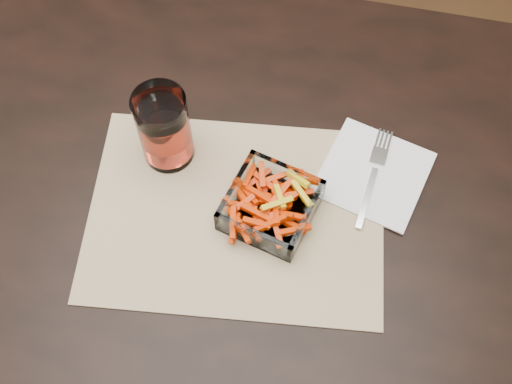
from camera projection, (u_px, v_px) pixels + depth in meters
dining_table at (200, 215)px, 1.08m from camera, size 1.60×0.90×0.75m
placemat at (236, 214)px, 0.98m from camera, size 0.49×0.38×0.00m
glass_bowl at (271, 207)px, 0.96m from camera, size 0.15×0.15×0.05m
tumbler at (164, 130)px, 0.97m from camera, size 0.08×0.08×0.14m
napkin at (374, 174)px, 1.01m from camera, size 0.19×0.19×0.00m
fork at (374, 174)px, 1.01m from camera, size 0.04×0.18×0.00m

